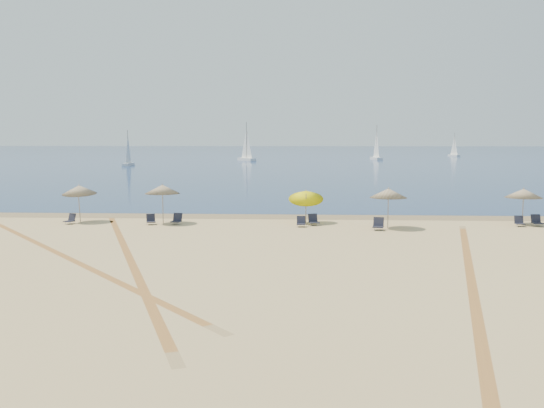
{
  "coord_description": "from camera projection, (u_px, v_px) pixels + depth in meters",
  "views": [
    {
      "loc": [
        1.85,
        -15.55,
        5.28
      ],
      "look_at": [
        0.0,
        20.0,
        1.3
      ],
      "focal_mm": 38.4,
      "sensor_mm": 36.0,
      "label": 1
    }
  ],
  "objects": [
    {
      "name": "chair_7",
      "position": [
        519.0,
        222.0,
        35.38
      ],
      "size": [
        0.57,
        0.65,
        0.63
      ],
      "rotation": [
        0.0,
        0.0,
        -0.08
      ],
      "color": "black",
      "rests_on": "ground"
    },
    {
      "name": "chair_2",
      "position": [
        151.0,
        220.0,
        36.16
      ],
      "size": [
        0.7,
        0.76,
        0.64
      ],
      "rotation": [
        0.0,
        0.0,
        0.34
      ],
      "color": "black",
      "rests_on": "ground"
    },
    {
      "name": "chair_8",
      "position": [
        537.0,
        221.0,
        35.54
      ],
      "size": [
        0.59,
        0.69,
        0.69
      ],
      "rotation": [
        0.0,
        0.0,
        0.03
      ],
      "color": "black",
      "rests_on": "ground"
    },
    {
      "name": "chair_5",
      "position": [
        313.0,
        220.0,
        35.81
      ],
      "size": [
        0.74,
        0.81,
        0.7
      ],
      "rotation": [
        0.0,
        0.0,
        0.29
      ],
      "color": "black",
      "rests_on": "ground"
    },
    {
      "name": "ocean",
      "position": [
        298.0,
        152.0,
        239.42
      ],
      "size": [
        500.0,
        500.0,
        0.0
      ],
      "primitive_type": "plane",
      "color": "#0C2151",
      "rests_on": "ground"
    },
    {
      "name": "tire_tracks",
      "position": [
        200.0,
        261.0,
        25.29
      ],
      "size": [
        54.9,
        42.24,
        0.0
      ],
      "color": "tan",
      "rests_on": "ground"
    },
    {
      "name": "ground",
      "position": [
        235.0,
        330.0,
        16.12
      ],
      "size": [
        160.0,
        160.0,
        0.0
      ],
      "primitive_type": "plane",
      "color": "tan",
      "rests_on": "ground"
    },
    {
      "name": "sailboat_0",
      "position": [
        128.0,
        155.0,
        116.09
      ],
      "size": [
        1.25,
        4.76,
        7.08
      ],
      "rotation": [
        0.0,
        0.0,
        -0.01
      ],
      "color": "white",
      "rests_on": "ocean"
    },
    {
      "name": "umbrella_3",
      "position": [
        306.0,
        195.0,
        36.55
      ],
      "size": [
        2.2,
        2.25,
        2.43
      ],
      "color": "gray",
      "rests_on": "ground"
    },
    {
      "name": "chair_6",
      "position": [
        378.0,
        224.0,
        33.92
      ],
      "size": [
        0.74,
        0.82,
        0.73
      ],
      "rotation": [
        0.0,
        0.0,
        -0.21
      ],
      "color": "black",
      "rests_on": "ground"
    },
    {
      "name": "umbrella_2",
      "position": [
        162.0,
        189.0,
        36.44
      ],
      "size": [
        2.21,
        2.21,
        2.5
      ],
      "color": "gray",
      "rests_on": "ground"
    },
    {
      "name": "chair_3",
      "position": [
        177.0,
        219.0,
        36.24
      ],
      "size": [
        0.68,
        0.76,
        0.69
      ],
      "rotation": [
        0.0,
        0.0,
        -0.18
      ],
      "color": "black",
      "rests_on": "ground"
    },
    {
      "name": "chair_1",
      "position": [
        70.0,
        219.0,
        36.39
      ],
      "size": [
        0.74,
        0.79,
        0.64
      ],
      "rotation": [
        0.0,
        0.0,
        -0.41
      ],
      "color": "black",
      "rests_on": "ground"
    },
    {
      "name": "umbrella_1",
      "position": [
        79.0,
        190.0,
        37.07
      ],
      "size": [
        2.16,
        2.2,
        2.46
      ],
      "color": "gray",
      "rests_on": "ground"
    },
    {
      "name": "umbrella_4",
      "position": [
        388.0,
        193.0,
        34.46
      ],
      "size": [
        2.21,
        2.21,
        2.44
      ],
      "color": "gray",
      "rests_on": "ground"
    },
    {
      "name": "chair_4",
      "position": [
        301.0,
        222.0,
        35.2
      ],
      "size": [
        0.53,
        0.62,
        0.64
      ],
      "rotation": [
        0.0,
        0.0,
        -0.01
      ],
      "color": "black",
      "rests_on": "ground"
    },
    {
      "name": "wet_sand",
      "position": [
        275.0,
        216.0,
        39.93
      ],
      "size": [
        500.0,
        500.0,
        0.0
      ],
      "primitive_type": "plane",
      "color": "olive",
      "rests_on": "ground"
    },
    {
      "name": "sailboat_2",
      "position": [
        247.0,
        149.0,
        141.67
      ],
      "size": [
        5.03,
        6.01,
        9.37
      ],
      "rotation": [
        0.0,
        0.0,
        0.64
      ],
      "color": "white",
      "rests_on": "ocean"
    },
    {
      "name": "sailboat_3",
      "position": [
        454.0,
        149.0,
        179.22
      ],
      "size": [
        2.74,
        5.02,
        7.27
      ],
      "rotation": [
        0.0,
        0.0,
        0.33
      ],
      "color": "white",
      "rests_on": "ocean"
    },
    {
      "name": "sailboat_1",
      "position": [
        376.0,
        149.0,
        149.43
      ],
      "size": [
        2.66,
        6.14,
        8.88
      ],
      "rotation": [
        0.0,
        0.0,
        0.2
      ],
      "color": "white",
      "rests_on": "ocean"
    },
    {
      "name": "umbrella_5",
      "position": [
        524.0,
        193.0,
        35.93
      ],
      "size": [
        2.25,
        2.25,
        2.29
      ],
      "color": "gray",
      "rests_on": "ground"
    }
  ]
}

